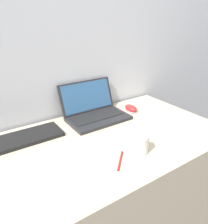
{
  "coord_description": "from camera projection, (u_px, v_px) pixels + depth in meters",
  "views": [
    {
      "loc": [
        -0.55,
        -0.45,
        1.35
      ],
      "look_at": [
        0.09,
        0.51,
        0.83
      ],
      "focal_mm": 35.0,
      "sensor_mm": 36.0,
      "label": 1
    }
  ],
  "objects": [
    {
      "name": "external_keyboard",
      "position": [
        23.0,
        138.0,
        1.12
      ],
      "size": [
        0.4,
        0.16,
        0.02
      ],
      "color": "black",
      "rests_on": "desk"
    },
    {
      "name": "wall_back",
      "position": [
        65.0,
        34.0,
        1.26
      ],
      "size": [
        7.0,
        0.04,
        2.5
      ],
      "color": "silver",
      "rests_on": "ground_plane"
    },
    {
      "name": "pen",
      "position": [
        120.0,
        160.0,
        0.96
      ],
      "size": [
        0.1,
        0.1,
        0.01
      ],
      "color": "#A51E1E",
      "rests_on": "desk"
    },
    {
      "name": "desk",
      "position": [
        105.0,
        193.0,
        1.3
      ],
      "size": [
        1.31,
        0.74,
        0.76
      ],
      "color": "beige",
      "rests_on": "ground_plane"
    },
    {
      "name": "drink_cup",
      "position": [
        140.0,
        143.0,
        1.01
      ],
      "size": [
        0.08,
        0.08,
        0.17
      ],
      "color": "silver",
      "rests_on": "desk"
    },
    {
      "name": "computer_mouse",
      "position": [
        131.0,
        108.0,
        1.46
      ],
      "size": [
        0.07,
        0.11,
        0.04
      ],
      "color": "#B2B2B7",
      "rests_on": "desk"
    },
    {
      "name": "laptop",
      "position": [
        94.0,
        110.0,
        1.36
      ],
      "size": [
        0.37,
        0.29,
        0.21
      ],
      "color": "#232326",
      "rests_on": "desk"
    }
  ]
}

